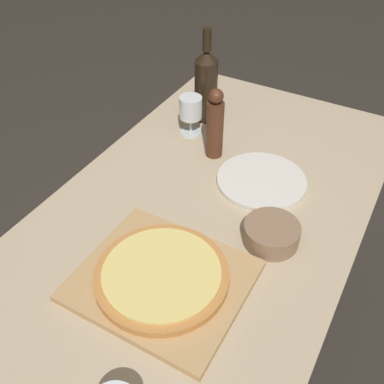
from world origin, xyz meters
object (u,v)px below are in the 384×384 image
object	(u,v)px
pizza	(162,275)
wine_bottle	(206,85)
small_bowl	(271,234)
pepper_mill	(215,125)
wine_glass	(191,109)

from	to	relation	value
pizza	wine_bottle	bearing A→B (deg)	110.25
small_bowl	wine_bottle	bearing A→B (deg)	133.97
pizza	small_bowl	xyz separation A→B (m)	(0.17, 0.24, -0.00)
pizza	wine_bottle	world-z (taller)	wine_bottle
pizza	pepper_mill	distance (m)	0.52
wine_bottle	small_bowl	world-z (taller)	wine_bottle
pizza	pepper_mill	size ratio (longest dim) A/B	1.36
pepper_mill	small_bowl	bearing A→B (deg)	-41.29
wine_bottle	small_bowl	size ratio (longest dim) A/B	2.26
wine_glass	pepper_mill	bearing A→B (deg)	-29.67
pizza	wine_glass	xyz separation A→B (m)	(-0.25, 0.57, 0.06)
pepper_mill	small_bowl	xyz separation A→B (m)	(0.29, -0.26, -0.08)
pizza	wine_glass	bearing A→B (deg)	113.51
wine_glass	small_bowl	xyz separation A→B (m)	(0.41, -0.33, -0.06)
wine_glass	wine_bottle	bearing A→B (deg)	90.45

